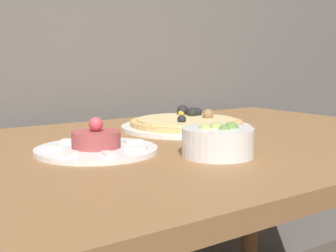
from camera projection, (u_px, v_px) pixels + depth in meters
dining_table at (158, 183)px, 1.03m from camera, size 1.46×0.85×0.74m
pizza_plate at (186, 124)px, 1.24m from camera, size 0.34×0.34×0.05m
tartare_plate at (96, 146)px, 0.93m from camera, size 0.24×0.24×0.07m
small_bowl at (218, 141)px, 0.89m from camera, size 0.14×0.14×0.07m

